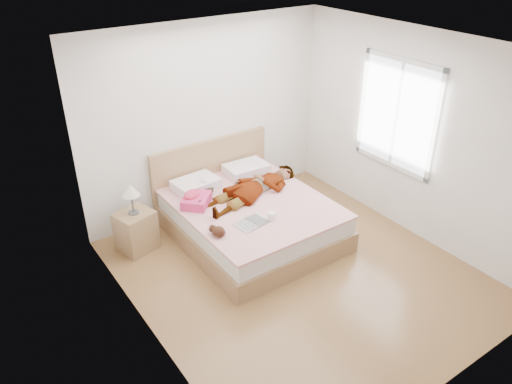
% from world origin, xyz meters
% --- Properties ---
extents(ground, '(4.00, 4.00, 0.00)m').
position_xyz_m(ground, '(0.00, 0.00, 0.00)').
color(ground, '#54341A').
rests_on(ground, ground).
extents(woman, '(1.67, 0.88, 0.22)m').
position_xyz_m(woman, '(0.15, 1.15, 0.62)').
color(woman, white).
rests_on(woman, bed).
extents(hair, '(0.58, 0.64, 0.08)m').
position_xyz_m(hair, '(-0.42, 1.60, 0.55)').
color(hair, black).
rests_on(hair, bed).
extents(phone, '(0.06, 0.10, 0.05)m').
position_xyz_m(phone, '(-0.35, 1.55, 0.69)').
color(phone, silver).
rests_on(phone, bed).
extents(room_shell, '(4.00, 4.00, 4.00)m').
position_xyz_m(room_shell, '(1.77, 0.30, 1.50)').
color(room_shell, white).
rests_on(room_shell, ground).
extents(bed, '(1.80, 2.08, 1.00)m').
position_xyz_m(bed, '(0.00, 1.04, 0.28)').
color(bed, brown).
rests_on(bed, ground).
extents(towel, '(0.48, 0.48, 0.20)m').
position_xyz_m(towel, '(-0.61, 1.29, 0.59)').
color(towel, '#EC408D').
rests_on(towel, bed).
extents(magazine, '(0.42, 0.31, 0.02)m').
position_xyz_m(magazine, '(-0.28, 0.53, 0.52)').
color(magazine, silver).
rests_on(magazine, bed).
extents(coffee_mug, '(0.13, 0.09, 0.11)m').
position_xyz_m(coffee_mug, '(-0.05, 0.46, 0.56)').
color(coffee_mug, white).
rests_on(coffee_mug, bed).
extents(plush_toy, '(0.18, 0.23, 0.12)m').
position_xyz_m(plush_toy, '(-0.74, 0.55, 0.57)').
color(plush_toy, black).
rests_on(plush_toy, bed).
extents(nightstand, '(0.51, 0.47, 0.92)m').
position_xyz_m(nightstand, '(-1.33, 1.53, 0.30)').
color(nightstand, olive).
rests_on(nightstand, ground).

